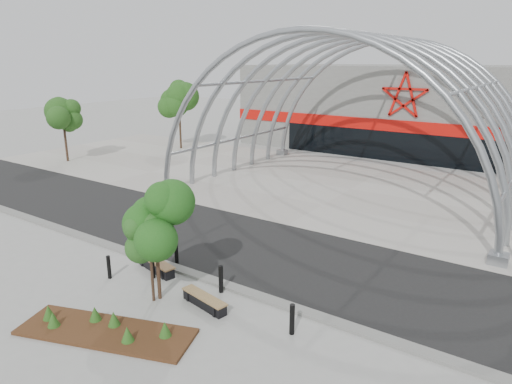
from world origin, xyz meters
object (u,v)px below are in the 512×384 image
(street_tree_0, at_px, (155,221))
(bollard_2, at_px, (153,266))
(street_tree_1, at_px, (150,243))
(bench_0, at_px, (156,266))
(bench_1, at_px, (204,301))

(street_tree_0, height_order, bollard_2, street_tree_0)
(street_tree_1, bearing_deg, bench_0, 134.14)
(bench_0, xyz_separation_m, bench_1, (3.58, -1.07, -0.02))
(street_tree_0, bearing_deg, bench_0, 139.42)
(bench_0, relative_size, bollard_2, 2.23)
(street_tree_0, xyz_separation_m, street_tree_1, (-0.06, -0.25, -0.76))
(street_tree_0, distance_m, bench_1, 3.39)
(street_tree_0, distance_m, bollard_2, 3.09)
(bench_0, distance_m, bench_1, 3.73)
(street_tree_0, height_order, bench_0, street_tree_0)
(street_tree_1, distance_m, bench_0, 3.25)
(bench_1, bearing_deg, street_tree_1, -158.32)
(street_tree_1, height_order, bench_1, street_tree_1)
(street_tree_0, bearing_deg, bollard_2, 144.45)
(bollard_2, bearing_deg, bench_1, -9.75)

